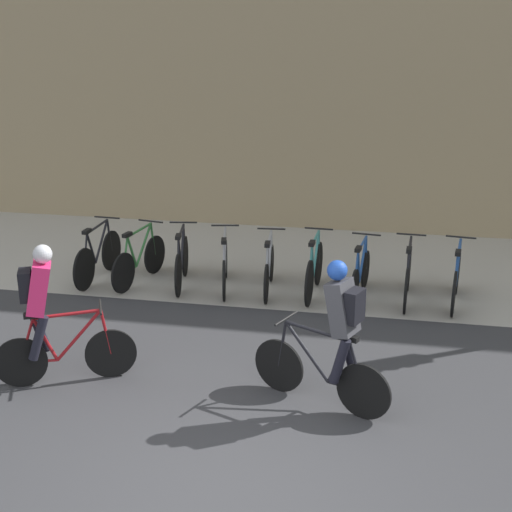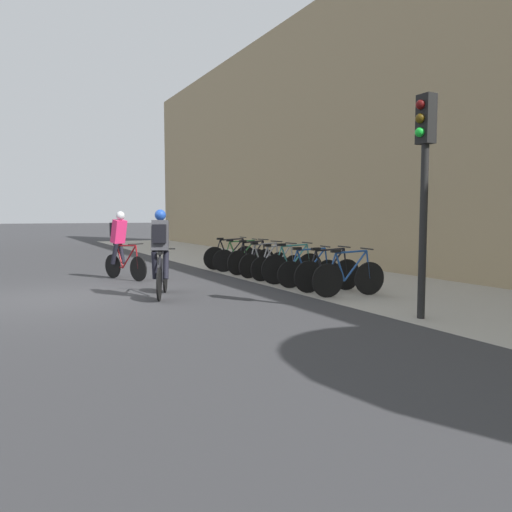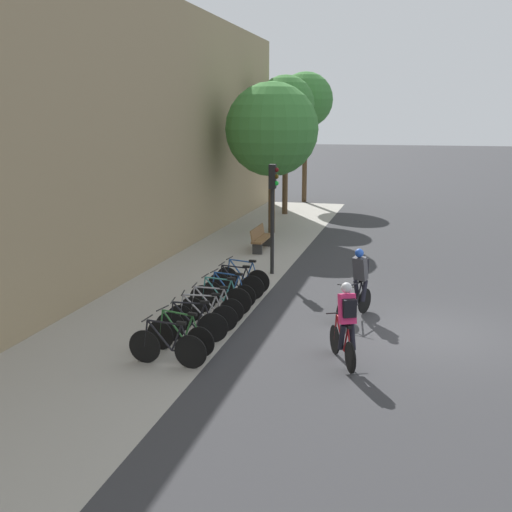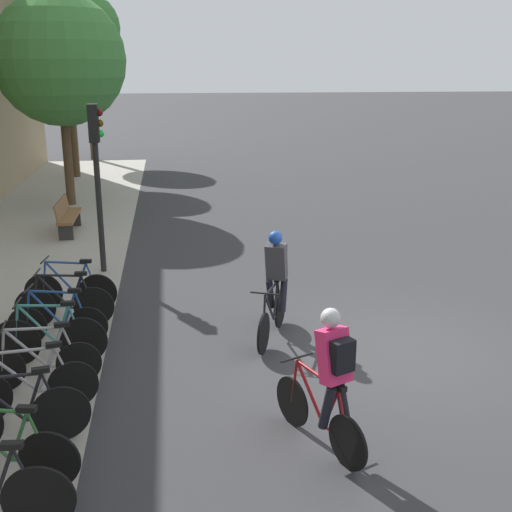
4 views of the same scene
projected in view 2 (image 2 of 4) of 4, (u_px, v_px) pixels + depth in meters
The scene contains 15 objects.
ground at pixel (61, 298), 9.94m from camera, with size 200.00×200.00×0.00m, color #333335.
kerb_strip at pixel (336, 278), 13.04m from camera, with size 44.00×4.50×0.01m, color #A39E93.
building_facade at pixel (412, 111), 13.85m from camera, with size 44.00×0.60×9.08m, color #9E8966.
cyclist_pink at pixel (120, 243), 12.86m from camera, with size 1.54×0.76×1.75m.
cyclist_grey at pixel (161, 251), 9.90m from camera, with size 1.62×0.76×1.76m.
parked_bike_0 at pixel (230, 256), 15.29m from camera, with size 0.46×1.72×0.98m.
parked_bike_1 at pixel (240, 258), 14.65m from camera, with size 0.49×1.65×0.96m.
parked_bike_2 at pixel (252, 260), 14.01m from camera, with size 0.46×1.64×0.98m.
parked_bike_3 at pixel (264, 262), 13.36m from camera, with size 0.51×1.66×0.96m.
parked_bike_4 at pixel (277, 265), 12.72m from camera, with size 0.46×1.62×0.94m.
parked_bike_5 at pixel (292, 266), 12.08m from camera, with size 0.46×1.68×0.99m.
parked_bike_6 at pixel (309, 271), 11.44m from camera, with size 0.46×1.58×0.94m.
parked_bike_7 at pixel (328, 273), 10.79m from camera, with size 0.46×1.66×0.98m.
parked_bike_8 at pixel (349, 277), 10.15m from camera, with size 0.46×1.65×0.98m.
traffic_light_pole at pixel (424, 164), 7.78m from camera, with size 0.26×0.30×3.52m.
Camera 2 is at (10.53, -1.08, 1.65)m, focal length 35.00 mm.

